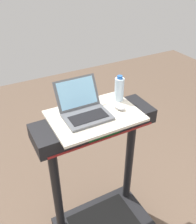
# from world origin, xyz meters

# --- Properties ---
(desk_board) EXTENTS (0.63, 0.44, 0.02)m
(desk_board) POSITION_xyz_m (0.00, 0.70, 1.20)
(desk_board) COLOR beige
(desk_board) RESTS_ON treadmill_base
(laptop) EXTENTS (0.32, 0.33, 0.22)m
(laptop) POSITION_xyz_m (-0.06, 0.74, 1.25)
(laptop) COLOR #515459
(laptop) RESTS_ON desk_board
(computer_mouse) EXTENTS (0.07, 0.11, 0.03)m
(computer_mouse) POSITION_xyz_m (0.19, 0.68, 1.23)
(computer_mouse) COLOR #B2B2B7
(computer_mouse) RESTS_ON desk_board
(water_bottle) EXTENTS (0.07, 0.07, 0.20)m
(water_bottle) POSITION_xyz_m (0.26, 0.80, 1.30)
(water_bottle) COLOR silver
(water_bottle) RESTS_ON desk_board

